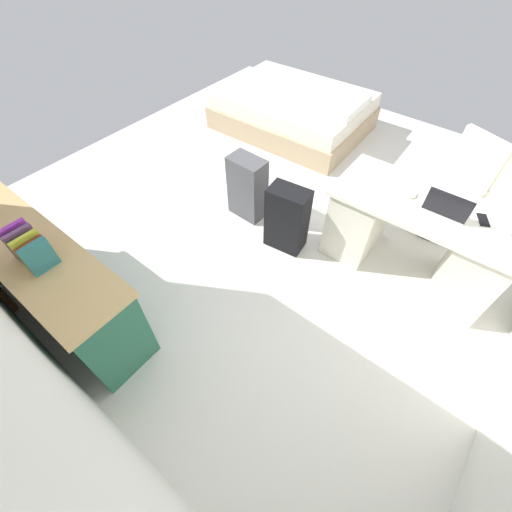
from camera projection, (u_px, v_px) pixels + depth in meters
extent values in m
plane|color=silver|center=(289.00, 221.00, 3.54)|extent=(5.76, 5.76, 0.00)
cube|color=silver|center=(429.00, 207.00, 2.61)|extent=(1.46, 0.70, 0.04)
cube|color=beige|center=(473.00, 267.00, 2.70)|extent=(0.42, 0.60, 0.70)
cube|color=beige|center=(359.00, 216.00, 3.08)|extent=(0.42, 0.60, 0.70)
cylinder|color=black|center=(432.00, 223.00, 3.50)|extent=(0.52, 0.52, 0.04)
cylinder|color=black|center=(440.00, 209.00, 3.36)|extent=(0.06, 0.06, 0.42)
cube|color=beige|center=(451.00, 189.00, 3.16)|extent=(0.60, 0.60, 0.08)
cube|color=beige|center=(479.00, 158.00, 3.03)|extent=(0.43, 0.22, 0.44)
cube|color=#28664C|center=(51.00, 281.00, 2.60)|extent=(1.76, 0.44, 0.72)
cube|color=tan|center=(25.00, 248.00, 2.30)|extent=(1.80, 0.48, 0.04)
cube|color=#225641|center=(115.00, 301.00, 2.68)|extent=(0.67, 0.01, 0.25)
cube|color=#225641|center=(59.00, 253.00, 2.99)|extent=(0.67, 0.01, 0.25)
cube|color=tan|center=(292.00, 118.00, 4.66)|extent=(1.95, 1.47, 0.28)
cube|color=silver|center=(294.00, 100.00, 4.48)|extent=(1.89, 1.41, 0.20)
cube|color=white|center=(342.00, 103.00, 4.11)|extent=(0.50, 0.70, 0.10)
cube|color=black|center=(287.00, 219.00, 3.09)|extent=(0.39, 0.27, 0.65)
cube|color=#4C4C51|center=(247.00, 188.00, 3.38)|extent=(0.37, 0.23, 0.66)
cube|color=#B7B7BC|center=(446.00, 209.00, 2.56)|extent=(0.32, 0.23, 0.02)
cube|color=black|center=(448.00, 206.00, 2.43)|extent=(0.31, 0.02, 0.19)
ellipsoid|color=white|center=(413.00, 195.00, 2.66)|extent=(0.06, 0.10, 0.03)
cube|color=black|center=(483.00, 220.00, 2.48)|extent=(0.12, 0.15, 0.01)
cylinder|color=silver|center=(509.00, 236.00, 2.38)|extent=(0.11, 0.11, 0.01)
cube|color=#2A6D6F|center=(40.00, 257.00, 2.08)|extent=(0.04, 0.17, 0.22)
cube|color=maroon|center=(37.00, 255.00, 2.10)|extent=(0.04, 0.17, 0.21)
cube|color=gold|center=(32.00, 250.00, 2.11)|extent=(0.03, 0.17, 0.24)
cube|color=olive|center=(30.00, 248.00, 2.14)|extent=(0.03, 0.17, 0.21)
cube|color=#623F6A|center=(26.00, 244.00, 2.14)|extent=(0.03, 0.17, 0.24)
cube|color=#4C7F25|center=(24.00, 243.00, 2.17)|extent=(0.03, 0.17, 0.21)
cube|color=purple|center=(20.00, 239.00, 2.18)|extent=(0.03, 0.17, 0.23)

